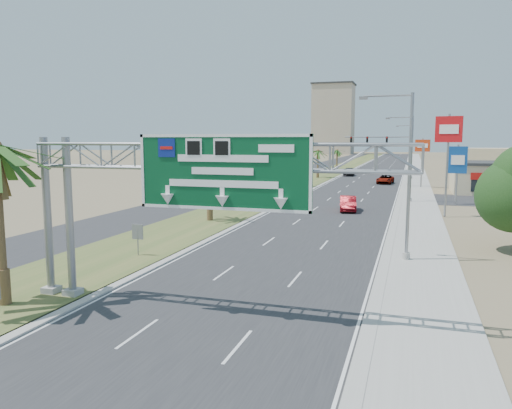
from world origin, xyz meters
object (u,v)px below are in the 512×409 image
object	(u,v)px
car_far	(349,172)
pole_sign_blue	(458,162)
car_left_lane	(294,198)
sign_gantry	(191,170)
pole_sign_red_near	(449,136)
pole_sign_red_far	(422,149)
car_right_lane	(385,179)
car_mid_lane	(348,204)
signal_mast	(396,155)

from	to	relation	value
car_far	pole_sign_blue	world-z (taller)	pole_sign_blue
car_left_lane	pole_sign_blue	distance (m)	18.65
sign_gantry	pole_sign_red_near	world-z (taller)	pole_sign_red_near
car_left_lane	pole_sign_red_far	xyz separation A→B (m)	(14.01, 24.91, 5.20)
car_left_lane	pole_sign_blue	size ratio (longest dim) A/B	0.59
car_right_lane	pole_sign_red_near	xyz separation A→B (m)	(7.32, -35.45, 6.92)
car_mid_lane	car_far	world-z (taller)	car_mid_lane
pole_sign_red_near	pole_sign_blue	distance (m)	10.56
pole_sign_blue	pole_sign_red_near	bearing A→B (deg)	-99.64
car_mid_lane	pole_sign_blue	distance (m)	14.59
car_left_lane	pole_sign_red_near	bearing A→B (deg)	-23.14
pole_sign_blue	pole_sign_red_far	xyz separation A→B (m)	(-3.45, 19.83, 1.05)
car_mid_lane	car_far	distance (m)	51.18
car_far	pole_sign_blue	distance (m)	45.57
car_left_lane	car_far	size ratio (longest dim) A/B	0.77
car_mid_lane	pole_sign_red_near	xyz separation A→B (m)	(9.25, -1.29, 6.87)
car_far	car_mid_lane	bearing A→B (deg)	-86.07
signal_mast	car_far	xyz separation A→B (m)	(-9.73, 21.16, -4.09)
sign_gantry	pole_sign_blue	size ratio (longest dim) A/B	2.49
signal_mast	pole_sign_blue	size ratio (longest dim) A/B	1.53
car_left_lane	car_mid_lane	xyz separation A→B (m)	(6.51, -3.67, 0.08)
car_left_lane	pole_sign_red_near	distance (m)	17.92
car_mid_lane	car_far	bearing A→B (deg)	89.16
pole_sign_red_near	pole_sign_red_far	distance (m)	29.97
sign_gantry	pole_sign_red_near	distance (m)	33.30
car_right_lane	signal_mast	bearing A→B (deg)	-63.30
sign_gantry	car_left_lane	xyz separation A→B (m)	(-3.94, 36.06, -5.38)
signal_mast	car_left_lane	distance (m)	28.22
sign_gantry	signal_mast	bearing A→B (deg)	84.26
car_mid_lane	car_right_lane	distance (m)	34.21
car_far	pole_sign_blue	xyz separation A→B (m)	(17.01, -42.08, 4.07)
sign_gantry	pole_sign_red_near	xyz separation A→B (m)	(11.81, 31.09, 1.58)
car_right_lane	car_far	world-z (taller)	car_far
signal_mast	car_mid_lane	distance (m)	30.17
car_right_lane	pole_sign_red_far	size ratio (longest dim) A/B	0.69
sign_gantry	car_mid_lane	size ratio (longest dim) A/B	3.61
signal_mast	pole_sign_red_near	world-z (taller)	pole_sign_red_near
pole_sign_red_far	pole_sign_red_near	bearing A→B (deg)	-86.65
pole_sign_red_far	pole_sign_blue	bearing A→B (deg)	-80.12
signal_mast	car_left_lane	size ratio (longest dim) A/B	2.57
pole_sign_red_near	pole_sign_red_far	xyz separation A→B (m)	(-1.75, 29.87, -1.76)
sign_gantry	signal_mast	size ratio (longest dim) A/B	1.63
car_left_lane	signal_mast	bearing A→B (deg)	62.95
sign_gantry	pole_sign_red_far	world-z (taller)	sign_gantry
signal_mast	pole_sign_blue	xyz separation A→B (m)	(7.28, -20.92, -0.02)
sign_gantry	car_right_lane	world-z (taller)	sign_gantry
signal_mast	pole_sign_red_far	xyz separation A→B (m)	(3.83, -1.08, 1.03)
car_mid_lane	pole_sign_blue	xyz separation A→B (m)	(10.95, 8.74, 4.06)
car_mid_lane	pole_sign_red_far	distance (m)	29.99
car_left_lane	car_right_lane	world-z (taller)	car_right_lane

